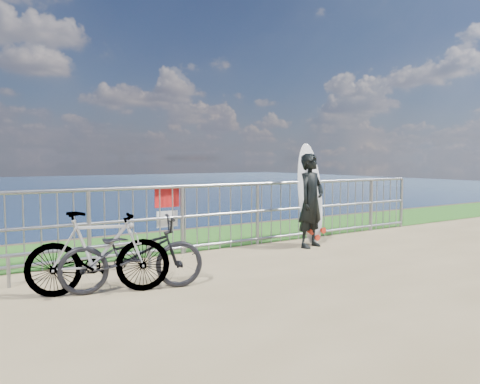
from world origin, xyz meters
TOP-DOWN VIEW (x-y plane):
  - grass_strip at (0.00, 2.70)m, footprint 120.00×120.00m
  - railing at (0.01, 1.60)m, footprint 10.06×0.10m
  - surfer at (1.63, 0.88)m, footprint 0.68×0.54m
  - surfboard at (1.83, 1.11)m, footprint 0.56×0.52m
  - bicycle_near at (-1.94, -0.03)m, footprint 1.75×0.99m
  - bicycle_far at (-2.31, 0.04)m, footprint 1.66×0.93m
  - bike_rack at (-2.25, 0.91)m, footprint 2.00×0.05m

SIDE VIEW (x-z plane):
  - grass_strip at x=0.00m, z-range 0.01..0.01m
  - bike_rack at x=-2.25m, z-range 0.14..0.55m
  - bicycle_near at x=-1.94m, z-range 0.00..0.87m
  - bicycle_far at x=-2.31m, z-range 0.00..0.96m
  - railing at x=0.01m, z-range 0.01..1.14m
  - surfer at x=1.63m, z-range 0.00..1.64m
  - surfboard at x=1.83m, z-range -0.07..1.77m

